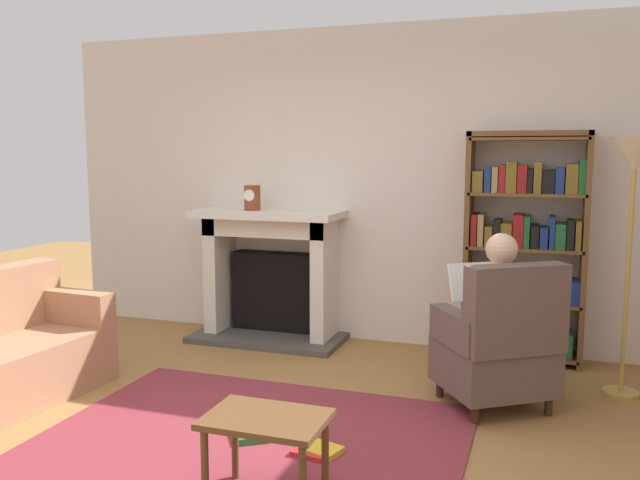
% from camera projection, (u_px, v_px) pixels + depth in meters
% --- Properties ---
extents(ground, '(14.00, 14.00, 0.00)m').
position_uv_depth(ground, '(229.00, 462.00, 3.51)').
color(ground, olive).
extents(back_wall, '(5.60, 0.10, 2.70)m').
position_uv_depth(back_wall, '(360.00, 186.00, 5.73)').
color(back_wall, silver).
rests_on(back_wall, ground).
extents(area_rug, '(2.40, 1.80, 0.01)m').
position_uv_depth(area_rug, '(253.00, 438.00, 3.79)').
color(area_rug, maroon).
rests_on(area_rug, ground).
extents(fireplace, '(1.32, 0.64, 1.14)m').
position_uv_depth(fireplace, '(272.00, 271.00, 5.82)').
color(fireplace, '#4C4742').
rests_on(fireplace, ground).
extents(mantel_clock, '(0.14, 0.14, 0.22)m').
position_uv_depth(mantel_clock, '(252.00, 198.00, 5.69)').
color(mantel_clock, brown).
rests_on(mantel_clock, fireplace).
extents(bookshelf, '(0.91, 0.32, 1.80)m').
position_uv_depth(bookshelf, '(525.00, 249.00, 5.13)').
color(bookshelf, brown).
rests_on(bookshelf, ground).
extents(armchair_reading, '(0.88, 0.87, 0.97)m').
position_uv_depth(armchair_reading, '(500.00, 345.00, 4.18)').
color(armchair_reading, '#331E14').
rests_on(armchair_reading, ground).
extents(seated_reader, '(0.56, 0.59, 1.14)m').
position_uv_depth(seated_reader, '(491.00, 311.00, 4.27)').
color(seated_reader, silver).
rests_on(seated_reader, ground).
extents(side_table, '(0.56, 0.39, 0.43)m').
position_uv_depth(side_table, '(266.00, 430.00, 3.06)').
color(side_table, brown).
rests_on(side_table, ground).
extents(scattered_books, '(0.73, 0.37, 0.04)m').
position_uv_depth(scattered_books, '(283.00, 441.00, 3.71)').
color(scattered_books, red).
rests_on(scattered_books, area_rug).
extents(floor_lamp, '(0.32, 0.32, 1.73)m').
position_uv_depth(floor_lamp, '(634.00, 178.00, 4.29)').
color(floor_lamp, '#B7933F').
rests_on(floor_lamp, ground).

